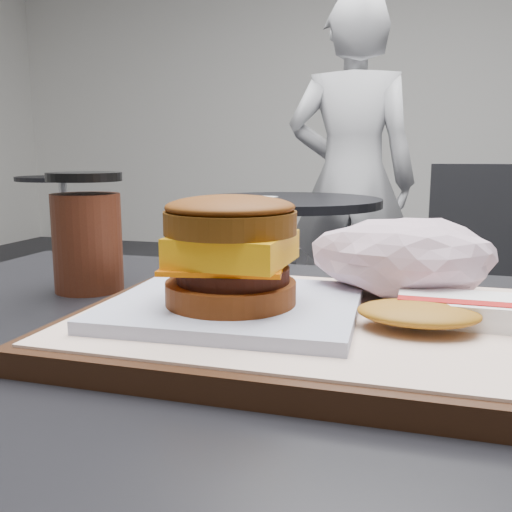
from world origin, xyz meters
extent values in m
cube|color=silver|center=(0.00, 5.00, 1.50)|extent=(8.00, 0.10, 3.00)
cube|color=black|center=(0.00, 0.00, 0.75)|extent=(0.80, 0.60, 0.04)
cube|color=black|center=(0.06, 0.01, 0.78)|extent=(0.38, 0.28, 0.02)
cube|color=silver|center=(0.06, 0.01, 0.79)|extent=(0.36, 0.26, 0.00)
cube|color=silver|center=(0.00, 0.00, 0.80)|extent=(0.20, 0.18, 0.01)
cylinder|color=#703310|center=(0.00, -0.01, 0.81)|extent=(0.10, 0.10, 0.02)
cylinder|color=black|center=(0.00, -0.01, 0.82)|extent=(0.09, 0.09, 0.01)
cube|color=orange|center=(0.00, -0.01, 0.83)|extent=(0.10, 0.10, 0.00)
cube|color=#FFB710|center=(0.00, -0.02, 0.84)|extent=(0.08, 0.08, 0.02)
cylinder|color=brown|center=(0.00, -0.01, 0.86)|extent=(0.10, 0.10, 0.02)
ellipsoid|color=brown|center=(0.00, -0.01, 0.87)|extent=(0.10, 0.10, 0.02)
cube|color=white|center=(0.17, 0.02, 0.80)|extent=(0.09, 0.06, 0.02)
cube|color=#AF1817|center=(0.17, 0.00, 0.81)|extent=(0.09, 0.01, 0.00)
ellipsoid|color=#B4781C|center=(0.14, -0.01, 0.80)|extent=(0.09, 0.07, 0.01)
cylinder|color=#451C10|center=(-0.20, 0.10, 0.82)|extent=(0.07, 0.07, 0.10)
cylinder|color=black|center=(-0.20, 0.10, 0.89)|extent=(0.08, 0.08, 0.01)
cylinder|color=black|center=(-0.35, 1.65, 0.01)|extent=(0.44, 0.44, 0.02)
cylinder|color=#A5A5AA|center=(-0.35, 1.65, 0.37)|extent=(0.07, 0.07, 0.70)
cylinder|color=black|center=(-0.35, 1.65, 0.73)|extent=(0.70, 0.70, 0.03)
cube|color=white|center=(-0.46, 1.63, 0.75)|extent=(0.13, 0.13, 0.00)
cylinder|color=#A2A1A6|center=(0.17, 1.61, 0.22)|extent=(0.06, 0.06, 0.44)
cube|color=black|center=(0.17, 1.61, 0.46)|extent=(0.44, 0.44, 0.04)
cube|color=black|center=(0.36, 1.61, 0.68)|extent=(0.40, 0.05, 0.40)
imported|color=#BCBCC1|center=(-0.18, 2.18, 0.79)|extent=(0.59, 0.40, 1.58)
cylinder|color=black|center=(-2.40, 3.20, 0.01)|extent=(0.40, 0.40, 0.02)
cylinder|color=#A5A5AA|center=(-2.40, 3.20, 0.37)|extent=(0.06, 0.06, 0.70)
cylinder|color=black|center=(-2.40, 3.20, 0.73)|extent=(0.66, 0.66, 0.03)
camera|label=1|loc=(0.14, -0.42, 0.91)|focal=40.00mm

